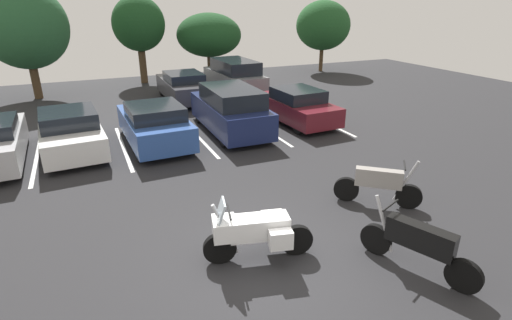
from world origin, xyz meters
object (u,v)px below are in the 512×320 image
Objects in this scene: motorcycle_touring at (255,231)px; car_navy at (231,110)px; motorcycle_third at (418,244)px; car_far_grey at (234,78)px; car_blue at (155,124)px; car_far_charcoal at (183,87)px; car_maroon at (296,106)px; car_white at (71,132)px; motorcycle_second at (379,184)px.

car_navy reaches higher than motorcycle_touring.
motorcycle_third is 15.23m from car_far_grey.
motorcycle_third is at bearing -30.68° from motorcycle_touring.
car_far_grey is at bearing 67.66° from car_navy.
car_blue is 6.59m from car_far_charcoal.
motorcycle_third is 0.50× the size of car_maroon.
car_blue is at bearing 108.93° from motorcycle_third.
car_blue is at bearing -112.76° from car_far_charcoal.
motorcycle_second is at bearing -45.97° from car_white.
motorcycle_third is at bearing -71.07° from car_blue.
car_far_grey reaches higher than car_white.
car_navy is 5.79m from car_far_charcoal.
car_white is 0.92× the size of car_navy.
motorcycle_second is 12.73m from car_far_grey.
car_white reaches higher than motorcycle_third.
motorcycle_touring is 0.46× the size of car_far_charcoal.
motorcycle_touring reaches higher than motorcycle_second.
car_white is at bearing -132.89° from car_far_charcoal.
car_blue is at bearing -131.62° from car_far_grey.
car_far_grey is at bearing 85.33° from motorcycle_second.
car_maroon is at bearing 2.07° from car_navy.
car_far_charcoal is at bearing 81.52° from motorcycle_touring.
motorcycle_second is at bearing -103.18° from car_maroon.
car_white is 8.61m from car_maroon.
car_maroon is at bearing 73.85° from motorcycle_third.
motorcycle_second is 0.79× the size of motorcycle_third.
car_far_charcoal is at bearing 176.86° from car_far_grey.
car_white is (-6.94, 7.18, 0.14)m from motorcycle_second.
car_navy reaches higher than motorcycle_third.
car_navy is (-0.18, 9.45, 0.28)m from motorcycle_third.
car_far_grey is (5.27, 5.93, 0.22)m from car_blue.
motorcycle_touring is 8.27m from car_navy.
car_maroon is at bearing 56.00° from motorcycle_touring.
motorcycle_second is 0.39× the size of car_maroon.
motorcycle_third is at bearing -87.78° from car_far_charcoal.
car_navy is at bearing -1.16° from car_white.
car_far_charcoal is 2.73m from car_far_grey.
motorcycle_touring is 0.50× the size of car_maroon.
car_far_charcoal reaches higher than car_maroon.
motorcycle_third is 0.47× the size of car_far_charcoal.
motorcycle_third is 0.46× the size of car_navy.
motorcycle_second is at bearing -82.54° from car_far_charcoal.
car_far_grey is (2.72, -0.15, 0.23)m from car_far_charcoal.
motorcycle_third is at bearing -58.57° from car_white.
car_blue is at bearing 93.85° from motorcycle_touring.
motorcycle_second is at bearing -94.67° from car_far_grey.
car_navy is (2.96, 0.30, 0.14)m from car_blue.
car_far_grey reaches higher than motorcycle_touring.
car_far_grey reaches higher than motorcycle_third.
car_far_charcoal is (-3.36, 5.66, 0.03)m from car_maroon.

